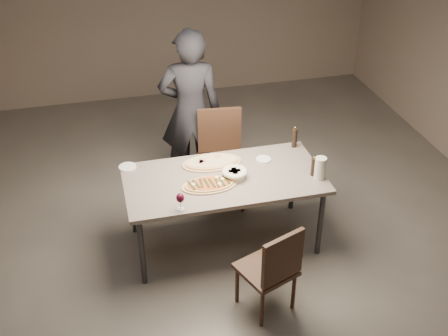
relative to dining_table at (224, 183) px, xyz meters
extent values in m
plane|color=#5B564E|center=(0.00, 0.00, -0.69)|extent=(7.00, 7.00, 0.00)
cube|color=slate|center=(0.00, 0.00, 0.04)|extent=(1.80, 0.90, 0.04)
cylinder|color=#333335|center=(-0.82, -0.37, -0.34)|extent=(0.05, 0.05, 0.71)
cylinder|color=#333335|center=(0.82, -0.37, -0.34)|extent=(0.05, 0.05, 0.71)
cylinder|color=#333335|center=(-0.82, 0.37, -0.34)|extent=(0.05, 0.05, 0.71)
cylinder|color=#333335|center=(0.82, 0.37, -0.34)|extent=(0.05, 0.05, 0.71)
ellipsoid|color=white|center=(-0.08, -0.14, 0.10)|extent=(0.04, 0.04, 0.01)
ellipsoid|color=white|center=(-0.03, -0.07, 0.10)|extent=(0.04, 0.04, 0.01)
ellipsoid|color=white|center=(-0.30, -0.09, 0.10)|extent=(0.04, 0.04, 0.01)
ellipsoid|color=white|center=(-0.08, -0.04, 0.10)|extent=(0.04, 0.04, 0.01)
cube|color=#253516|center=(-0.32, -0.11, 0.09)|extent=(0.05, 0.14, 0.01)
cube|color=#253516|center=(-0.27, -0.10, 0.09)|extent=(0.05, 0.14, 0.01)
cube|color=#253516|center=(-0.23, -0.09, 0.09)|extent=(0.03, 0.14, 0.01)
cube|color=#253516|center=(-0.18, -0.10, 0.09)|extent=(0.03, 0.14, 0.01)
cube|color=#253516|center=(-0.14, -0.12, 0.09)|extent=(0.04, 0.14, 0.01)
cube|color=#253516|center=(-0.09, -0.12, 0.09)|extent=(0.02, 0.14, 0.01)
cube|color=#253516|center=(-0.05, -0.11, 0.09)|extent=(0.03, 0.14, 0.01)
cube|color=#253516|center=(0.00, -0.09, 0.09)|extent=(0.04, 0.14, 0.01)
cylinder|color=#E3938B|center=(-0.14, 0.28, 0.09)|extent=(0.07, 0.07, 0.00)
cylinder|color=#E3938B|center=(-0.17, 0.26, 0.09)|extent=(0.07, 0.07, 0.00)
cylinder|color=#E3938B|center=(-0.15, 0.24, 0.09)|extent=(0.07, 0.07, 0.00)
cylinder|color=#E3938B|center=(0.02, 0.32, 0.09)|extent=(0.07, 0.07, 0.00)
cylinder|color=beige|center=(0.09, -0.03, 0.09)|extent=(0.19, 0.19, 0.08)
torus|color=beige|center=(0.09, -0.03, 0.12)|extent=(0.23, 0.23, 0.03)
cube|color=#AE8E47|center=(0.12, -0.03, 0.11)|extent=(0.07, 0.06, 0.04)
cube|color=#AE8E47|center=(0.09, 0.00, 0.11)|extent=(0.06, 0.07, 0.04)
cube|color=#AE8E47|center=(0.06, -0.03, 0.11)|extent=(0.07, 0.06, 0.04)
cube|color=#AE8E47|center=(0.09, -0.06, 0.11)|extent=(0.06, 0.07, 0.04)
cylinder|color=white|center=(0.43, 0.20, 0.07)|extent=(0.14, 0.14, 0.02)
cylinder|color=#A1973B|center=(0.43, 0.20, 0.07)|extent=(0.10, 0.10, 0.00)
cylinder|color=black|center=(0.79, -0.16, 0.14)|extent=(0.04, 0.04, 0.16)
cylinder|color=black|center=(0.79, -0.16, 0.22)|extent=(0.05, 0.05, 0.02)
sphere|color=gold|center=(0.79, -0.16, 0.24)|extent=(0.02, 0.02, 0.02)
cylinder|color=black|center=(0.80, 0.37, 0.15)|extent=(0.05, 0.05, 0.18)
cylinder|color=black|center=(0.80, 0.37, 0.25)|extent=(0.06, 0.06, 0.02)
sphere|color=gold|center=(0.80, 0.37, 0.27)|extent=(0.02, 0.02, 0.02)
cylinder|color=silver|center=(0.83, -0.22, 0.16)|extent=(0.10, 0.10, 0.21)
cylinder|color=silver|center=(-0.47, -0.38, 0.06)|extent=(0.06, 0.06, 0.01)
cylinder|color=silver|center=(-0.47, -0.38, 0.10)|extent=(0.01, 0.01, 0.08)
ellipsoid|color=#45091C|center=(-0.47, -0.38, 0.17)|extent=(0.07, 0.07, 0.08)
cylinder|color=white|center=(-0.83, 0.38, 0.06)|extent=(0.16, 0.16, 0.01)
cube|color=#3B2519|center=(0.13, -0.88, -0.29)|extent=(0.53, 0.53, 0.04)
cylinder|color=#3B2519|center=(0.04, -1.10, -0.50)|extent=(0.03, 0.03, 0.38)
cylinder|color=#3B2519|center=(0.35, -0.98, -0.50)|extent=(0.03, 0.03, 0.38)
cylinder|color=#3B2519|center=(-0.08, -0.79, -0.50)|extent=(0.03, 0.03, 0.38)
cylinder|color=#3B2519|center=(0.23, -0.67, -0.50)|extent=(0.03, 0.03, 0.38)
cube|color=#3B2519|center=(0.20, -1.06, -0.04)|extent=(0.38, 0.18, 0.43)
cube|color=#3B2519|center=(0.14, 0.65, -0.23)|extent=(0.53, 0.53, 0.04)
cylinder|color=#3B2519|center=(0.36, 0.82, -0.47)|extent=(0.04, 0.04, 0.44)
cylinder|color=#3B2519|center=(-0.03, 0.87, -0.47)|extent=(0.04, 0.04, 0.44)
cylinder|color=#3B2519|center=(0.31, 0.44, -0.47)|extent=(0.04, 0.04, 0.44)
cylinder|color=#3B2519|center=(-0.07, 0.49, -0.47)|extent=(0.04, 0.04, 0.44)
cube|color=#3B2519|center=(0.17, 0.87, 0.06)|extent=(0.45, 0.10, 0.49)
imported|color=black|center=(-0.09, 1.09, 0.20)|extent=(0.70, 0.51, 1.79)
camera|label=1|loc=(-1.02, -4.10, 2.85)|focal=45.00mm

